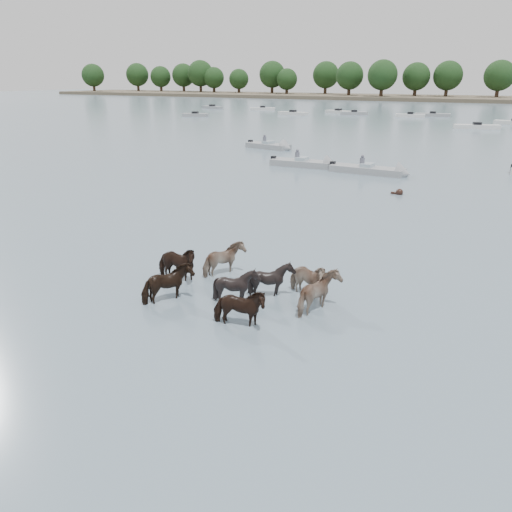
% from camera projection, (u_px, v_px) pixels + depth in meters
% --- Properties ---
extents(ground, '(400.00, 400.00, 0.00)m').
position_uv_depth(ground, '(180.00, 294.00, 16.67)').
color(ground, slate).
rests_on(ground, ground).
extents(shoreline, '(160.00, 30.00, 1.00)m').
position_uv_depth(shoreline, '(265.00, 95.00, 172.36)').
color(shoreline, '#4C4233').
rests_on(shoreline, ground).
extents(pony_herd, '(6.93, 4.52, 1.45)m').
position_uv_depth(pony_herd, '(240.00, 282.00, 16.32)').
color(pony_herd, black).
rests_on(pony_herd, ground).
extents(swimming_pony, '(0.72, 0.44, 0.44)m').
position_uv_depth(swimming_pony, '(399.00, 193.00, 30.66)').
color(swimming_pony, black).
rests_on(swimming_pony, ground).
extents(motorboat_a, '(5.52, 1.70, 1.92)m').
position_uv_depth(motorboat_a, '(311.00, 164.00, 39.77)').
color(motorboat_a, gray).
rests_on(motorboat_a, ground).
extents(motorboat_b, '(6.07, 2.00, 1.92)m').
position_uv_depth(motorboat_b, '(377.00, 171.00, 36.86)').
color(motorboat_b, gray).
rests_on(motorboat_b, ground).
extents(motorboat_f, '(5.25, 2.63, 1.92)m').
position_uv_depth(motorboat_f, '(274.00, 147.00, 49.45)').
color(motorboat_f, gray).
rests_on(motorboat_f, ground).
extents(distant_flotilla, '(105.41, 25.07, 0.93)m').
position_uv_depth(distant_flotilla, '(458.00, 118.00, 82.07)').
color(distant_flotilla, gray).
rests_on(distant_flotilla, ground).
extents(treeline, '(151.08, 22.69, 12.07)m').
position_uv_depth(treeline, '(266.00, 76.00, 171.87)').
color(treeline, '#382619').
rests_on(treeline, ground).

